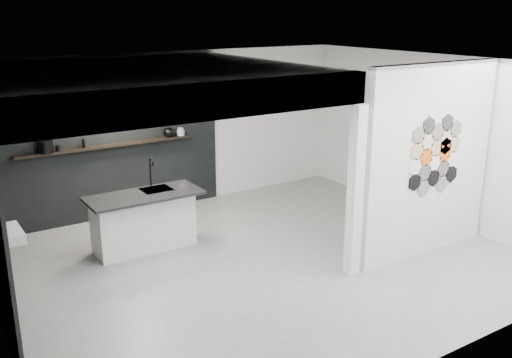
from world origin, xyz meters
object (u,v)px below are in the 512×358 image
Objects in this scene: glass_vase at (181,131)px; bottle_dark at (84,144)px; wall_basin at (4,235)px; stockpot at (45,147)px; glass_bowl at (181,133)px; partition_panel at (429,161)px; utensil_cup at (58,148)px; kettle at (169,132)px; kitchen_island at (144,220)px.

bottle_dark is (-1.75, 0.00, -0.00)m from glass_vase.
glass_vase is at bearing 31.35° from wall_basin.
wall_basin is 2.50× the size of stockpot.
glass_bowl is at bearing 0.00° from glass_vase.
partition_panel is at bearing -45.30° from bottle_dark.
wall_basin is at bearing -120.70° from utensil_cup.
partition_panel is 11.65× the size of stockpot.
kettle is at bearing 180.00° from glass_vase.
utensil_cup is at bearing 59.30° from wall_basin.
stockpot reaches higher than utensil_cup.
glass_vase is at bearing 47.88° from kitchen_island.
stockpot is at bearing 180.00° from glass_bowl.
stockpot is at bearing 123.01° from kitchen_island.
stockpot reaches higher than kitchen_island.
kettle is (1.15, 1.52, 0.95)m from kitchen_island.
kettle is 0.23m from glass_bowl.
wall_basin is 2.46m from utensil_cup.
wall_basin is 2.96× the size of kettle.
glass_vase is at bearing 118.23° from partition_panel.
glass_bowl is at bearing 118.23° from partition_panel.
kettle is at bearing 0.00° from bottle_dark.
glass_vase is at bearing 15.61° from kettle.
stockpot is at bearing 138.93° from partition_panel.
wall_basin is at bearing 161.77° from partition_panel.
wall_basin is 6.97× the size of utensil_cup.
partition_panel is at bearing -61.77° from glass_vase.
glass_vase is at bearing 0.00° from bottle_dark.
stockpot reaches higher than wall_basin.
kitchen_island is 2.05m from stockpot.
bottle_dark is (-1.75, 0.00, 0.02)m from glass_bowl.
partition_panel is at bearing -41.07° from stockpot.
glass_bowl is 1.75m from bottle_dark.
glass_vase is (-2.08, 3.87, -0.01)m from partition_panel.
kettle reaches higher than utensil_cup.
glass_bowl reaches higher than utensil_cup.
glass_vase is (0.00, 0.00, 0.02)m from glass_bowl.
utensil_cup is at bearing -164.39° from kettle.
kettle is 1.52m from bottle_dark.
bottle_dark is at bearing -164.39° from kettle.
utensil_cup is (-0.79, 1.52, 0.91)m from kitchen_island.
stockpot reaches higher than glass_vase.
stockpot is (1.03, 2.07, 0.57)m from wall_basin.
kettle reaches higher than kitchen_island.
wall_basin is 2.38m from stockpot.
bottle_dark is at bearing 51.55° from wall_basin.
kitchen_island is 11.80× the size of glass_vase.
utensil_cup is (-2.16, 0.00, -0.01)m from glass_bowl.
stockpot is at bearing -164.39° from kettle.
kettle is at bearing 33.16° from wall_basin.
wall_basin is 4.37× the size of glass_bowl.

